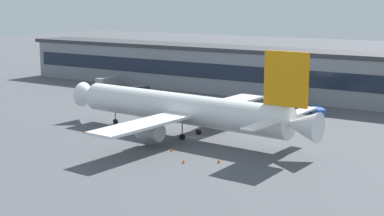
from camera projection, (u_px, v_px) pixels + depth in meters
The scene contains 11 objects.
ground_plane at pixel (195, 137), 112.35m from camera, with size 600.00×600.00×0.00m, color #4C4F54.
terminal_building at pixel (302, 75), 155.09m from camera, with size 198.26×14.67×13.42m.
airliner at pixel (184, 109), 112.18m from camera, with size 58.34×49.65×18.16m.
crew_van at pixel (140, 90), 162.70m from camera, with size 5.20×5.27×2.55m.
belt_loader at pixel (318, 111), 133.43m from camera, with size 5.48×6.30×1.95m.
catering_truck at pixel (279, 97), 145.84m from camera, with size 7.42×6.18×4.15m.
fuel_truck at pixel (108, 82), 175.69m from camera, with size 3.26×8.54×3.35m.
traffic_cone_0 at pixel (184, 161), 94.24m from camera, with size 0.52×0.52×0.65m, color #F2590C.
traffic_cone_1 at pixel (172, 150), 101.67m from camera, with size 0.53×0.53×0.66m, color #F2590C.
traffic_cone_2 at pixel (84, 132), 115.57m from camera, with size 0.45×0.45×0.56m, color #F2590C.
traffic_cone_3 at pixel (219, 161), 94.37m from camera, with size 0.55×0.55×0.69m, color #F2590C.
Camera 1 is at (60.13, -91.27, 26.64)m, focal length 52.85 mm.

